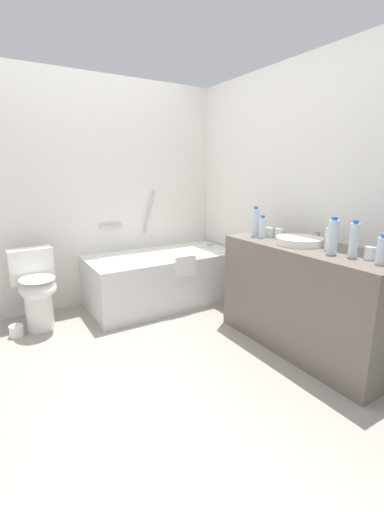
% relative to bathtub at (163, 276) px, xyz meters
% --- Properties ---
extents(ground_plane, '(3.95, 3.95, 0.00)m').
position_rel_bathtub_xyz_m(ground_plane, '(-0.67, -0.95, -0.29)').
color(ground_plane, '#9E9389').
extents(wall_back_tiled, '(3.35, 0.10, 2.30)m').
position_rel_bathtub_xyz_m(wall_back_tiled, '(-0.67, 0.43, 0.86)').
color(wall_back_tiled, silver).
rests_on(wall_back_tiled, ground_plane).
extents(wall_right_mirror, '(0.10, 3.07, 2.30)m').
position_rel_bathtub_xyz_m(wall_right_mirror, '(0.85, -0.95, 0.86)').
color(wall_right_mirror, silver).
rests_on(wall_right_mirror, ground_plane).
extents(bathtub, '(1.56, 0.77, 1.18)m').
position_rel_bathtub_xyz_m(bathtub, '(0.00, 0.00, 0.00)').
color(bathtub, silver).
rests_on(bathtub, ground_plane).
extents(toilet, '(0.38, 0.51, 0.72)m').
position_rel_bathtub_xyz_m(toilet, '(-1.24, 0.02, 0.09)').
color(toilet, white).
rests_on(toilet, ground_plane).
extents(vanity_counter, '(0.56, 1.40, 0.83)m').
position_rel_bathtub_xyz_m(vanity_counter, '(0.53, -1.46, 0.13)').
color(vanity_counter, '#6B6056').
rests_on(vanity_counter, ground_plane).
extents(sink_basin, '(0.35, 0.35, 0.05)m').
position_rel_bathtub_xyz_m(sink_basin, '(0.50, -1.37, 0.57)').
color(sink_basin, white).
rests_on(sink_basin, vanity_counter).
extents(sink_faucet, '(0.11, 0.15, 0.09)m').
position_rel_bathtub_xyz_m(sink_faucet, '(0.71, -1.37, 0.58)').
color(sink_faucet, '#B6B6BB').
rests_on(sink_faucet, vanity_counter).
extents(water_bottle_0, '(0.07, 0.07, 0.26)m').
position_rel_bathtub_xyz_m(water_bottle_0, '(0.44, -0.93, 0.66)').
color(water_bottle_0, silver).
rests_on(water_bottle_0, vanity_counter).
extents(water_bottle_1, '(0.06, 0.06, 0.25)m').
position_rel_bathtub_xyz_m(water_bottle_1, '(0.48, -1.83, 0.66)').
color(water_bottle_1, silver).
rests_on(water_bottle_1, vanity_counter).
extents(water_bottle_2, '(0.07, 0.07, 0.25)m').
position_rel_bathtub_xyz_m(water_bottle_2, '(0.44, -1.70, 0.66)').
color(water_bottle_2, silver).
rests_on(water_bottle_2, vanity_counter).
extents(water_bottle_3, '(0.07, 0.07, 0.18)m').
position_rel_bathtub_xyz_m(water_bottle_3, '(0.48, -2.02, 0.63)').
color(water_bottle_3, silver).
rests_on(water_bottle_3, vanity_counter).
extents(water_bottle_4, '(0.06, 0.06, 0.19)m').
position_rel_bathtub_xyz_m(water_bottle_4, '(0.44, -1.01, 0.63)').
color(water_bottle_4, silver).
rests_on(water_bottle_4, vanity_counter).
extents(water_bottle_5, '(0.06, 0.06, 0.19)m').
position_rel_bathtub_xyz_m(water_bottle_5, '(0.52, -1.62, 0.63)').
color(water_bottle_5, silver).
rests_on(water_bottle_5, vanity_counter).
extents(drinking_glass_0, '(0.07, 0.07, 0.09)m').
position_rel_bathtub_xyz_m(drinking_glass_0, '(0.53, -1.12, 0.59)').
color(drinking_glass_0, white).
rests_on(drinking_glass_0, vanity_counter).
extents(drinking_glass_1, '(0.07, 0.07, 0.08)m').
position_rel_bathtub_xyz_m(drinking_glass_1, '(0.52, -1.92, 0.58)').
color(drinking_glass_1, white).
rests_on(drinking_glass_1, vanity_counter).
extents(drinking_glass_2, '(0.08, 0.08, 0.08)m').
position_rel_bathtub_xyz_m(drinking_glass_2, '(0.53, -1.02, 0.58)').
color(drinking_glass_2, white).
rests_on(drinking_glass_2, vanity_counter).
extents(drinking_glass_3, '(0.07, 0.07, 0.09)m').
position_rel_bathtub_xyz_m(drinking_glass_3, '(0.52, -0.90, 0.59)').
color(drinking_glass_3, white).
rests_on(drinking_glass_3, vanity_counter).
extents(toilet_paper_roll, '(0.11, 0.11, 0.10)m').
position_rel_bathtub_xyz_m(toilet_paper_roll, '(-1.44, -0.07, -0.24)').
color(toilet_paper_roll, white).
rests_on(toilet_paper_roll, ground_plane).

